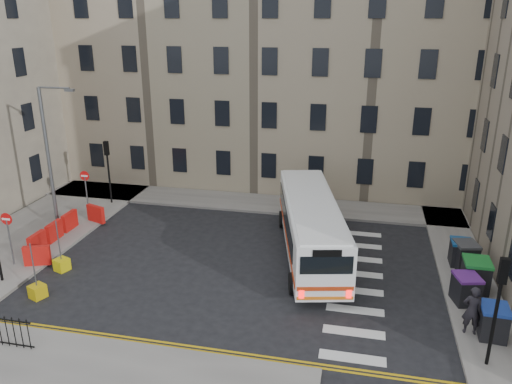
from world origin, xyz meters
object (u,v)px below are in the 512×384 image
at_px(streetlamp, 48,158).
at_px(bollard_chevron, 38,291).
at_px(wheelie_bin_a, 493,321).
at_px(pedestrian, 472,310).
at_px(wheelie_bin_c, 476,275).
at_px(bus, 311,224).
at_px(wheelie_bin_d, 465,255).
at_px(bollard_yellow, 62,265).
at_px(wheelie_bin_e, 460,252).
at_px(wheelie_bin_b, 466,289).

distance_m(streetlamp, bollard_chevron, 8.58).
xyz_separation_m(wheelie_bin_a, pedestrian, (-0.78, 0.06, 0.35)).
relative_size(streetlamp, pedestrian, 4.11).
bearing_deg(wheelie_bin_c, bus, 164.88).
xyz_separation_m(bus, wheelie_bin_d, (7.49, -0.06, -0.89)).
distance_m(streetlamp, pedestrian, 22.29).
distance_m(pedestrian, bollard_yellow, 18.39).
xyz_separation_m(wheelie_bin_c, bollard_yellow, (-19.10, -2.10, -0.57)).
bearing_deg(wheelie_bin_a, streetlamp, 167.98).
bearing_deg(wheelie_bin_c, wheelie_bin_d, 93.26).
relative_size(wheelie_bin_c, wheelie_bin_d, 1.05).
distance_m(wheelie_bin_e, pedestrian, 5.94).
height_order(wheelie_bin_c, wheelie_bin_d, wheelie_bin_c).
bearing_deg(bollard_chevron, bollard_yellow, 99.03).
bearing_deg(wheelie_bin_d, bollard_chevron, -173.24).
bearing_deg(bollard_chevron, wheelie_bin_c, 13.70).
xyz_separation_m(wheelie_bin_c, wheelie_bin_d, (-0.09, 2.12, -0.07)).
height_order(wheelie_bin_b, wheelie_bin_c, wheelie_bin_c).
relative_size(wheelie_bin_c, wheelie_bin_e, 1.15).
height_order(streetlamp, bollard_yellow, streetlamp).
distance_m(bus, wheelie_bin_e, 7.39).
xyz_separation_m(wheelie_bin_e, pedestrian, (-0.54, -5.91, 0.36)).
bearing_deg(bollard_chevron, wheelie_bin_b, 10.53).
height_order(wheelie_bin_a, bollard_chevron, wheelie_bin_a).
distance_m(wheelie_bin_a, wheelie_bin_e, 5.97).
distance_m(wheelie_bin_e, bollard_chevron, 19.75).
distance_m(pedestrian, bollard_chevron, 17.98).
xyz_separation_m(pedestrian, bollard_chevron, (-17.93, -1.08, -0.84)).
relative_size(wheelie_bin_e, bollard_chevron, 2.08).
relative_size(wheelie_bin_d, wheelie_bin_e, 1.10).
xyz_separation_m(streetlamp, bollard_yellow, (3.00, -4.30, -4.04)).
distance_m(streetlamp, bus, 14.76).
bearing_deg(bollard_yellow, wheelie_bin_b, 2.79).
xyz_separation_m(wheelie_bin_b, bollard_chevron, (-18.12, -3.37, -0.48)).
height_order(wheelie_bin_d, wheelie_bin_e, wheelie_bin_d).
height_order(bus, bollard_yellow, bus).
relative_size(streetlamp, bollard_yellow, 13.57).
bearing_deg(wheelie_bin_d, streetlamp, 166.80).
bearing_deg(bollard_chevron, wheelie_bin_a, 3.14).
relative_size(streetlamp, wheelie_bin_a, 6.39).
bearing_deg(wheelie_bin_d, wheelie_bin_a, -102.20).
bearing_deg(streetlamp, bus, -0.08).
height_order(streetlamp, bollard_chevron, streetlamp).
relative_size(streetlamp, wheelie_bin_e, 6.53).
bearing_deg(wheelie_bin_a, bus, 145.47).
distance_m(bus, wheelie_bin_c, 7.93).
relative_size(bus, wheelie_bin_e, 8.84).
relative_size(streetlamp, wheelie_bin_d, 5.93).
distance_m(wheelie_bin_b, wheelie_bin_e, 3.64).
distance_m(wheelie_bin_c, bollard_chevron, 19.27).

